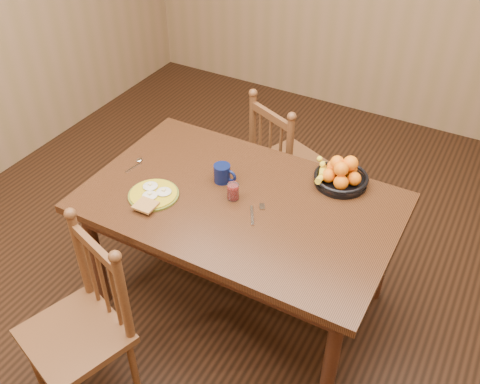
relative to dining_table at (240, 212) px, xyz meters
The scene contains 10 objects.
room 0.68m from the dining_table, ahead, with size 4.52×5.02×2.72m.
dining_table is the anchor object (origin of this frame).
chair_far 0.81m from the dining_table, 96.54° to the left, with size 0.56×0.55×0.95m.
chair_near 0.96m from the dining_table, 111.85° to the right, with size 0.55×0.53×0.96m.
breakfast_plate 0.46m from the dining_table, 154.21° to the right, with size 0.26×0.29×0.04m.
fork 0.16m from the dining_table, 24.62° to the right, with size 0.08×0.18×0.00m.
spoon 0.67m from the dining_table, behind, with size 0.05×0.16×0.01m.
coffee_mug 0.23m from the dining_table, 148.90° to the left, with size 0.13×0.09×0.10m.
juice_glass 0.13m from the dining_table, 165.95° to the right, with size 0.06×0.06×0.09m.
fruit_bowl 0.57m from the dining_table, 43.76° to the left, with size 0.32×0.29×0.17m.
Camera 1 is at (1.03, -1.86, 2.49)m, focal length 40.00 mm.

